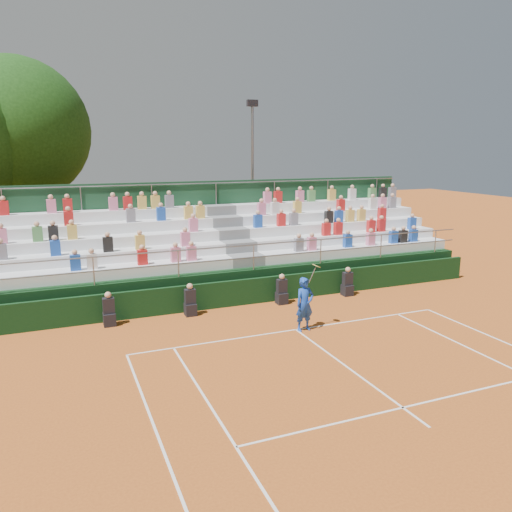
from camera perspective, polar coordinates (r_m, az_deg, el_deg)
name	(u,v)px	position (r m, az deg, el deg)	size (l,w,h in m)	color
ground	(296,330)	(16.74, 4.59, -8.40)	(90.00, 90.00, 0.00)	#B6581E
courtside_wall	(259,290)	(19.34, 0.34, -3.94)	(20.00, 0.15, 1.00)	black
line_officials	(238,297)	(18.59, -2.02, -4.69)	(9.78, 0.40, 1.19)	black
grandstand	(231,259)	(22.14, -2.85, -0.34)	(20.00, 5.20, 4.40)	black
tennis_player	(305,304)	(16.43, 5.59, -5.50)	(0.88, 0.49, 2.22)	#1742AF
tree_east	(16,131)	(27.85, -25.71, 12.79)	(7.06, 7.06, 10.27)	#382514
floodlight_mast	(252,166)	(28.33, -0.41, 10.25)	(0.60, 0.25, 8.46)	gray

